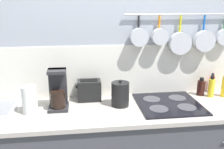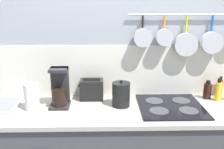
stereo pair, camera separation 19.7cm
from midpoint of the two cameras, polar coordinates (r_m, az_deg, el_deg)
The scene contains 10 objects.
wall_back at distance 2.30m, azimuth 6.79°, elevation 3.81°, with size 7.20×0.16×2.60m.
countertop at distance 2.10m, azimuth 7.65°, elevation -8.22°, with size 2.91×0.61×0.03m.
paper_towel_roll at distance 2.09m, azimuth -15.36°, elevation -4.95°, with size 0.12×0.12×0.22m.
coffee_maker at distance 2.11m, azimuth -9.26°, elevation -3.64°, with size 0.16×0.18×0.33m.
toaster at distance 2.23m, azimuth -2.14°, elevation -3.47°, with size 0.22×0.14×0.19m.
kettle at distance 2.09m, azimuth 4.79°, elevation -4.59°, with size 0.15×0.15×0.23m.
cooktop at distance 2.18m, azimuth 15.81°, elevation -7.01°, with size 0.53×0.53×0.01m.
bottle_cooking_wine at distance 2.45m, azimuth 23.16°, elevation -3.44°, with size 0.07×0.07×0.17m.
bottle_dish_soap at distance 2.43m, azimuth 25.28°, elevation -3.45°, with size 0.06×0.06×0.20m.
bottle_olive_oil at distance 2.55m, azimuth 25.50°, elevation -2.74°, with size 0.04×0.04×0.19m.
Camera 2 is at (-0.22, -1.89, 1.78)m, focal length 40.00 mm.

